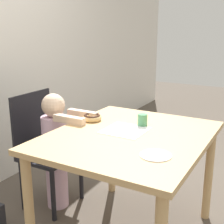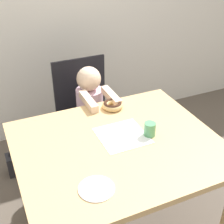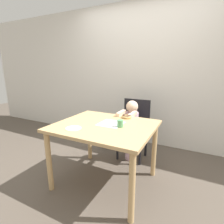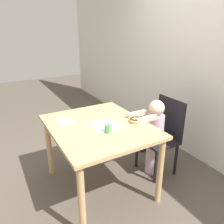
{
  "view_description": "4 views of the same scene",
  "coord_description": "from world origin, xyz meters",
  "px_view_note": "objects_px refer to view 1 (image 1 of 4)",
  "views": [
    {
      "loc": [
        -1.68,
        -0.82,
        1.42
      ],
      "look_at": [
        0.02,
        0.14,
        0.88
      ],
      "focal_mm": 50.0,
      "sensor_mm": 36.0,
      "label": 1
    },
    {
      "loc": [
        -0.6,
        -1.25,
        1.81
      ],
      "look_at": [
        0.02,
        0.14,
        0.88
      ],
      "focal_mm": 50.0,
      "sensor_mm": 36.0,
      "label": 2
    },
    {
      "loc": [
        0.94,
        -1.68,
        1.41
      ],
      "look_at": [
        0.02,
        0.14,
        0.88
      ],
      "focal_mm": 28.0,
      "sensor_mm": 36.0,
      "label": 3
    },
    {
      "loc": [
        1.81,
        -0.88,
        1.68
      ],
      "look_at": [
        0.02,
        0.14,
        0.88
      ],
      "focal_mm": 35.0,
      "sensor_mm": 36.0,
      "label": 4
    }
  ],
  "objects_px": {
    "chair": "(44,148)",
    "donut": "(92,117)",
    "cup": "(142,120)",
    "child_figure": "(56,148)"
  },
  "relations": [
    {
      "from": "child_figure",
      "to": "donut",
      "type": "height_order",
      "value": "child_figure"
    },
    {
      "from": "chair",
      "to": "donut",
      "type": "bearing_deg",
      "value": -83.81
    },
    {
      "from": "chair",
      "to": "cup",
      "type": "distance_m",
      "value": 0.87
    },
    {
      "from": "child_figure",
      "to": "cup",
      "type": "bearing_deg",
      "value": -80.3
    },
    {
      "from": "chair",
      "to": "child_figure",
      "type": "height_order",
      "value": "child_figure"
    },
    {
      "from": "chair",
      "to": "child_figure",
      "type": "xyz_separation_m",
      "value": [
        0.0,
        -0.12,
        0.02
      ]
    },
    {
      "from": "child_figure",
      "to": "cup",
      "type": "xyz_separation_m",
      "value": [
        0.12,
        -0.67,
        0.3
      ]
    },
    {
      "from": "chair",
      "to": "child_figure",
      "type": "bearing_deg",
      "value": -90.0
    },
    {
      "from": "chair",
      "to": "child_figure",
      "type": "distance_m",
      "value": 0.12
    },
    {
      "from": "chair",
      "to": "child_figure",
      "type": "relative_size",
      "value": 0.98
    }
  ]
}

